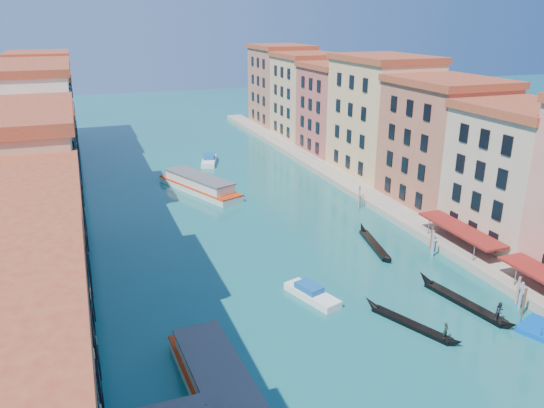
{
  "coord_description": "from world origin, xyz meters",
  "views": [
    {
      "loc": [
        -19.23,
        -8.34,
        26.97
      ],
      "look_at": [
        1.62,
        48.51,
        5.56
      ],
      "focal_mm": 35.0,
      "sensor_mm": 36.0,
      "label": 1
    }
  ],
  "objects": [
    {
      "name": "left_bank_palazzos",
      "position": [
        -26.0,
        64.68,
        9.71
      ],
      "size": [
        12.8,
        128.4,
        21.0
      ],
      "color": "beige",
      "rests_on": "ground"
    },
    {
      "name": "right_bank_palazzos",
      "position": [
        30.0,
        65.0,
        9.75
      ],
      "size": [
        12.8,
        128.4,
        21.0
      ],
      "color": "#AB4C3F",
      "rests_on": "ground"
    },
    {
      "name": "quay",
      "position": [
        22.0,
        65.0,
        0.5
      ],
      "size": [
        4.0,
        140.0,
        1.0
      ],
      "primitive_type": "cube",
      "color": "gray",
      "rests_on": "ground"
    },
    {
      "name": "mooring_poles_right",
      "position": [
        19.1,
        28.8,
        1.3
      ],
      "size": [
        1.44,
        54.24,
        3.2
      ],
      "color": "brown",
      "rests_on": "ground"
    },
    {
      "name": "vaporetto_near",
      "position": [
        -11.69,
        22.63,
        1.19
      ],
      "size": [
        4.95,
        18.0,
        2.65
      ],
      "rotation": [
        0.0,
        0.0,
        0.05
      ],
      "color": "silver",
      "rests_on": "ground"
    },
    {
      "name": "vaporetto_far",
      "position": [
        -1.99,
        73.23,
        1.2
      ],
      "size": [
        10.59,
        18.16,
        2.67
      ],
      "rotation": [
        0.0,
        0.0,
        0.39
      ],
      "color": "silver",
      "rests_on": "ground"
    },
    {
      "name": "gondola_fore",
      "position": [
        7.4,
        27.03,
        0.36
      ],
      "size": [
        5.02,
        10.1,
        2.13
      ],
      "rotation": [
        0.0,
        0.0,
        0.41
      ],
      "color": "black",
      "rests_on": "ground"
    },
    {
      "name": "gondola_right",
      "position": [
        14.6,
        28.25,
        0.47
      ],
      "size": [
        3.22,
        12.34,
        2.47
      ],
      "rotation": [
        0.0,
        0.0,
        0.19
      ],
      "color": "black",
      "rests_on": "ground"
    },
    {
      "name": "gondola_far",
      "position": [
        13.57,
        44.2,
        0.34
      ],
      "size": [
        3.15,
        11.55,
        1.65
      ],
      "rotation": [
        0.0,
        0.0,
        -0.2
      ],
      "color": "black",
      "rests_on": "ground"
    },
    {
      "name": "motorboat_mid",
      "position": [
        0.91,
        34.97,
        0.53
      ],
      "size": [
        4.0,
        6.87,
        1.36
      ],
      "rotation": [
        0.0,
        0.0,
        0.32
      ],
      "color": "white",
      "rests_on": "ground"
    },
    {
      "name": "motorboat_far",
      "position": [
        3.74,
        90.04,
        0.63
      ],
      "size": [
        4.7,
        8.18,
        1.62
      ],
      "rotation": [
        0.0,
        0.0,
        -0.31
      ],
      "color": "white",
      "rests_on": "ground"
    }
  ]
}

